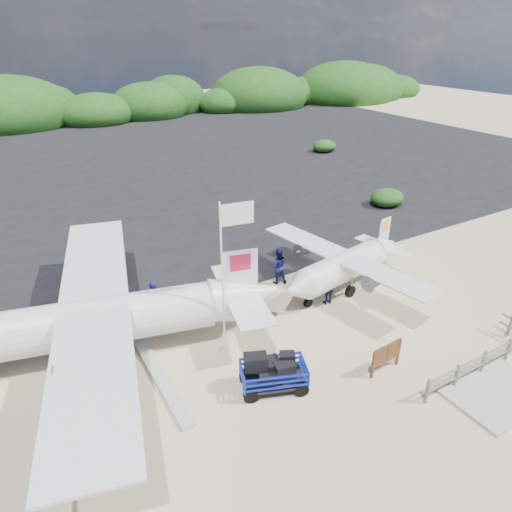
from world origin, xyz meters
The scene contains 13 objects.
ground centered at (0.00, 0.00, 0.00)m, with size 160.00×160.00×0.00m, color beige.
asphalt_apron centered at (0.00, 30.00, 0.00)m, with size 90.00×50.00×0.04m, color #B2B2B2, non-canonical shape.
lagoon centered at (-9.00, 1.50, 0.00)m, with size 9.00×7.00×0.40m, color #B2B2B2, non-canonical shape.
walkway_pad centered at (5.50, -6.00, 0.00)m, with size 3.50×2.50×0.10m, color #B2B2B2, non-canonical shape.
vegetation_band centered at (0.00, 55.00, 0.00)m, with size 124.00×8.00×4.40m, color #B2B2B2, non-canonical shape.
fence centered at (6.00, -5.00, 0.00)m, with size 6.40×2.00×1.10m, color #B2B2B2, non-canonical shape.
baggage_cart centered at (-1.17, -1.78, 0.00)m, with size 2.50×1.43×1.25m, color #0D23C3, non-canonical shape.
flagpole centered at (-1.65, 1.10, 0.00)m, with size 1.26×0.52×6.28m, color white, non-canonical shape.
signboard centered at (2.95, -3.10, 0.00)m, with size 1.54×0.15×1.27m, color brown, non-canonical shape.
crew_a centered at (-3.33, 4.61, 0.95)m, with size 0.69×0.45×1.89m, color #131749.
crew_b centered at (3.10, 4.55, 0.96)m, with size 0.94×0.73×1.92m, color #131749.
crew_c centered at (4.06, 1.70, 0.78)m, with size 0.91×0.38×1.56m, color #131749.
aircraft_large centered at (10.46, 26.86, 0.00)m, with size 16.17×16.17×4.85m, color #B2B2B2, non-canonical shape.
Camera 1 is at (-8.01, -12.24, 11.61)m, focal length 32.00 mm.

